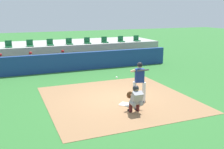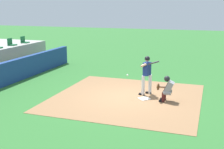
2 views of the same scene
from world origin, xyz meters
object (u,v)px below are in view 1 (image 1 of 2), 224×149
stadium_seat_1 (9,45)px  stadium_seat_4 (69,43)px  stadium_seat_2 (30,44)px  dugout_player_0 (1,63)px  stadium_seat_3 (50,44)px  catcher_crouched (135,98)px  dugout_player_1 (31,61)px  stadium_seat_8 (137,40)px  dugout_player_2 (63,59)px  stadium_seat_5 (87,42)px  home_plate (125,104)px  stadium_seat_6 (105,41)px  stadium_seat_7 (121,40)px  batter_at_plate (139,80)px

stadium_seat_1 → stadium_seat_4: same height
stadium_seat_1 → stadium_seat_2: same height
dugout_player_0 → stadium_seat_4: stadium_seat_4 is taller
stadium_seat_2 → stadium_seat_3: same height
catcher_crouched → stadium_seat_3: stadium_seat_3 is taller
dugout_player_1 → stadium_seat_8: stadium_seat_8 is taller
dugout_player_2 → stadium_seat_3: (-0.52, 2.03, 0.86)m
dugout_player_2 → stadium_seat_5: size_ratio=2.71×
home_plate → stadium_seat_6: 10.69m
dugout_player_0 → stadium_seat_8: 10.91m
stadium_seat_3 → stadium_seat_6: bearing=0.0°
dugout_player_0 → stadium_seat_7: (9.24, 2.03, 0.86)m
home_plate → stadium_seat_4: 10.29m
dugout_player_1 → stadium_seat_1: 2.55m
stadium_seat_1 → stadium_seat_7: 8.67m
dugout_player_2 → dugout_player_0: bearing=180.0°
batter_at_plate → stadium_seat_8: bearing=63.3°
catcher_crouched → stadium_seat_1: size_ratio=4.31×
stadium_seat_4 → stadium_seat_3: bearing=180.0°
stadium_seat_7 → stadium_seat_2: bearing=180.0°
dugout_player_1 → stadium_seat_2: size_ratio=2.71×
stadium_seat_4 → stadium_seat_5: size_ratio=1.00×
home_plate → dugout_player_2: 8.22m
dugout_player_0 → catcher_crouched: bearing=-61.7°
batter_at_plate → dugout_player_2: size_ratio=1.39×
stadium_seat_1 → stadium_seat_4: 4.33m
dugout_player_2 → stadium_seat_6: (3.81, 2.03, 0.86)m
catcher_crouched → stadium_seat_5: bearing=82.6°
batter_at_plate → dugout_player_2: batter_at_plate is taller
catcher_crouched → stadium_seat_4: size_ratio=4.31×
stadium_seat_3 → dugout_player_0: bearing=-149.5°
stadium_seat_2 → dugout_player_2: bearing=-46.0°
stadium_seat_1 → stadium_seat_3: (2.89, 0.00, 0.00)m
stadium_seat_3 → stadium_seat_7: bearing=0.0°
stadium_seat_6 → stadium_seat_8: 2.89m
home_plate → stadium_seat_6: (2.89, 10.18, 1.51)m
stadium_seat_7 → stadium_seat_8: bearing=0.0°
catcher_crouched → stadium_seat_2: (-2.88, 11.13, 0.93)m
dugout_player_0 → stadium_seat_6: 8.10m
home_plate → dugout_player_2: size_ratio=0.34×
dugout_player_2 → stadium_seat_6: size_ratio=2.71×
stadium_seat_3 → stadium_seat_2: bearing=180.0°
dugout_player_1 → stadium_seat_8: 9.11m
dugout_player_0 → stadium_seat_4: bearing=22.5°
home_plate → stadium_seat_5: size_ratio=0.92×
stadium_seat_1 → stadium_seat_6: same height
batter_at_plate → stadium_seat_5: (0.75, 10.11, 0.50)m
home_plate → dugout_player_0: bearing=121.0°
stadium_seat_2 → stadium_seat_8: same height
stadium_seat_3 → dugout_player_2: bearing=-75.6°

